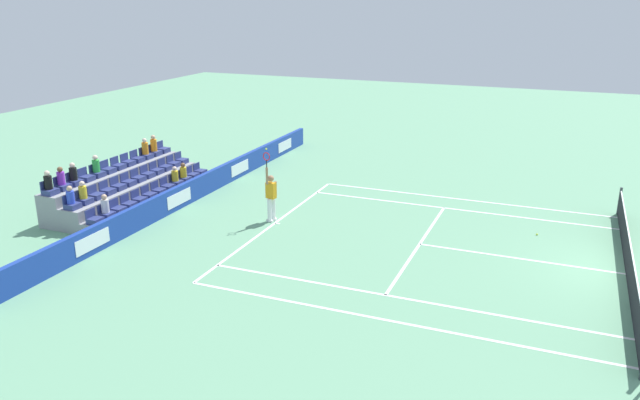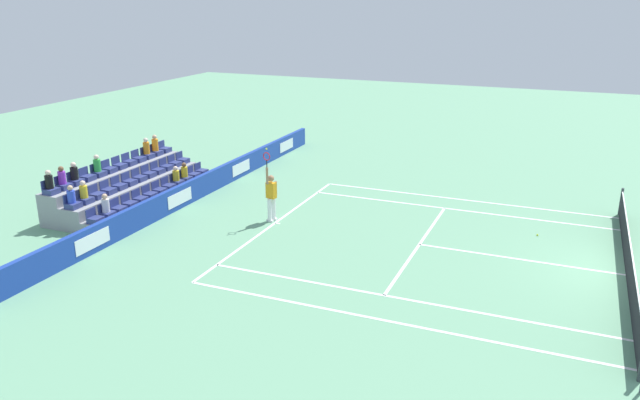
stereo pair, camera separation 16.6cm
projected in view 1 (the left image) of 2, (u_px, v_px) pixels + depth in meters
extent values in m
plane|color=#669E77|center=(626.00, 274.00, 19.05)|extent=(80.00, 80.00, 0.00)
cube|color=white|center=(275.00, 223.00, 23.30)|extent=(10.97, 0.10, 0.01)
cube|color=white|center=(420.00, 244.00, 21.34)|extent=(8.23, 0.10, 0.01)
cube|color=white|center=(517.00, 258.00, 20.19)|extent=(0.10, 6.40, 0.01)
cube|color=white|center=(401.00, 298.00, 17.55)|extent=(0.10, 11.89, 0.01)
cube|color=white|center=(455.00, 209.00, 24.80)|extent=(0.10, 11.89, 0.01)
cube|color=white|center=(387.00, 320.00, 16.35)|extent=(0.10, 11.89, 0.01)
cube|color=white|center=(461.00, 199.00, 26.00)|extent=(0.10, 11.89, 0.01)
cube|color=white|center=(277.00, 223.00, 23.26)|extent=(0.10, 0.20, 0.01)
cube|color=#193899|center=(177.00, 198.00, 24.68)|extent=(24.52, 0.20, 0.92)
cube|color=white|center=(285.00, 145.00, 33.28)|extent=(1.57, 0.01, 0.52)
cube|color=white|center=(240.00, 168.00, 28.96)|extent=(1.57, 0.01, 0.52)
cube|color=white|center=(179.00, 198.00, 24.65)|extent=(1.57, 0.01, 0.52)
cube|color=white|center=(93.00, 242.00, 20.33)|extent=(1.57, 0.01, 0.52)
cylinder|color=#33383D|center=(620.00, 201.00, 24.11)|extent=(0.10, 0.10, 1.07)
cube|color=black|center=(628.00, 260.00, 18.91)|extent=(11.77, 0.02, 0.92)
cube|color=white|center=(631.00, 246.00, 18.76)|extent=(11.77, 0.04, 0.04)
cylinder|color=white|center=(273.00, 209.00, 23.50)|extent=(0.16, 0.16, 0.90)
cylinder|color=white|center=(270.00, 210.00, 23.31)|extent=(0.16, 0.16, 0.90)
cube|color=white|center=(274.00, 219.00, 23.63)|extent=(0.17, 0.28, 0.08)
cube|color=white|center=(270.00, 221.00, 23.43)|extent=(0.17, 0.28, 0.08)
cube|color=orange|center=(271.00, 190.00, 23.17)|extent=(0.28, 0.39, 0.60)
sphere|color=#9E7251|center=(271.00, 178.00, 23.02)|extent=(0.24, 0.24, 0.24)
cylinder|color=#9E7251|center=(267.00, 176.00, 22.80)|extent=(0.09, 0.09, 0.62)
cylinder|color=#9E7251|center=(276.00, 189.00, 23.31)|extent=(0.09, 0.09, 0.56)
cylinder|color=black|center=(267.00, 164.00, 22.66)|extent=(0.04, 0.04, 0.28)
torus|color=red|center=(266.00, 157.00, 22.57)|extent=(0.09, 0.31, 0.31)
sphere|color=#D1E533|center=(266.00, 149.00, 22.48)|extent=(0.07, 0.07, 0.07)
cube|color=gray|center=(155.00, 201.00, 25.15)|extent=(7.44, 0.95, 0.42)
cube|color=navy|center=(200.00, 172.00, 28.05)|extent=(0.48, 0.44, 0.20)
cube|color=navy|center=(196.00, 166.00, 28.04)|extent=(0.48, 0.04, 0.30)
cube|color=navy|center=(193.00, 176.00, 27.51)|extent=(0.48, 0.44, 0.20)
cube|color=navy|center=(189.00, 170.00, 27.50)|extent=(0.48, 0.04, 0.30)
cube|color=navy|center=(185.00, 179.00, 26.96)|extent=(0.48, 0.44, 0.20)
cube|color=navy|center=(180.00, 173.00, 26.95)|extent=(0.48, 0.04, 0.30)
cube|color=navy|center=(177.00, 183.00, 26.41)|extent=(0.48, 0.44, 0.20)
cube|color=navy|center=(172.00, 177.00, 26.41)|extent=(0.48, 0.04, 0.30)
cube|color=navy|center=(168.00, 187.00, 25.87)|extent=(0.48, 0.44, 0.20)
cube|color=navy|center=(163.00, 181.00, 25.86)|extent=(0.48, 0.04, 0.30)
cube|color=navy|center=(159.00, 191.00, 25.32)|extent=(0.48, 0.44, 0.20)
cube|color=navy|center=(154.00, 185.00, 25.32)|extent=(0.48, 0.04, 0.30)
cube|color=navy|center=(149.00, 196.00, 24.78)|extent=(0.48, 0.44, 0.20)
cube|color=navy|center=(145.00, 189.00, 24.77)|extent=(0.48, 0.04, 0.30)
cube|color=navy|center=(140.00, 200.00, 24.23)|extent=(0.48, 0.44, 0.20)
cube|color=navy|center=(135.00, 193.00, 24.22)|extent=(0.48, 0.04, 0.30)
cube|color=navy|center=(129.00, 205.00, 23.69)|extent=(0.48, 0.44, 0.20)
cube|color=navy|center=(124.00, 198.00, 23.68)|extent=(0.48, 0.04, 0.30)
cube|color=navy|center=(118.00, 210.00, 23.14)|extent=(0.48, 0.44, 0.20)
cube|color=navy|center=(113.00, 203.00, 23.13)|extent=(0.48, 0.04, 0.30)
cube|color=navy|center=(107.00, 215.00, 22.59)|extent=(0.48, 0.44, 0.20)
cube|color=navy|center=(102.00, 208.00, 22.59)|extent=(0.48, 0.04, 0.30)
cube|color=navy|center=(95.00, 221.00, 22.05)|extent=(0.48, 0.44, 0.20)
cube|color=navy|center=(90.00, 213.00, 22.04)|extent=(0.48, 0.04, 0.30)
cube|color=gray|center=(135.00, 193.00, 25.42)|extent=(7.44, 0.95, 0.84)
cube|color=navy|center=(182.00, 161.00, 28.26)|extent=(0.48, 0.44, 0.20)
cube|color=navy|center=(178.00, 155.00, 28.25)|extent=(0.48, 0.04, 0.30)
cube|color=navy|center=(174.00, 164.00, 27.71)|extent=(0.48, 0.44, 0.20)
cube|color=navy|center=(170.00, 159.00, 27.71)|extent=(0.48, 0.04, 0.30)
cube|color=navy|center=(166.00, 168.00, 27.17)|extent=(0.48, 0.44, 0.20)
cube|color=navy|center=(161.00, 162.00, 27.16)|extent=(0.48, 0.04, 0.30)
cube|color=navy|center=(157.00, 171.00, 26.62)|extent=(0.48, 0.44, 0.20)
cube|color=navy|center=(153.00, 165.00, 26.62)|extent=(0.48, 0.04, 0.30)
cube|color=navy|center=(148.00, 175.00, 26.08)|extent=(0.48, 0.44, 0.20)
cube|color=navy|center=(144.00, 169.00, 26.07)|extent=(0.48, 0.04, 0.30)
cube|color=navy|center=(139.00, 179.00, 25.53)|extent=(0.48, 0.44, 0.20)
cube|color=navy|center=(134.00, 173.00, 25.52)|extent=(0.48, 0.04, 0.30)
cube|color=navy|center=(129.00, 183.00, 24.98)|extent=(0.48, 0.44, 0.20)
cube|color=navy|center=(124.00, 176.00, 24.98)|extent=(0.48, 0.04, 0.30)
cube|color=navy|center=(119.00, 187.00, 24.44)|extent=(0.48, 0.44, 0.20)
cube|color=navy|center=(114.00, 180.00, 24.43)|extent=(0.48, 0.04, 0.30)
cube|color=navy|center=(108.00, 192.00, 23.89)|extent=(0.48, 0.44, 0.20)
cube|color=navy|center=(103.00, 185.00, 23.89)|extent=(0.48, 0.04, 0.30)
cube|color=navy|center=(97.00, 196.00, 23.35)|extent=(0.48, 0.44, 0.20)
cube|color=navy|center=(92.00, 189.00, 23.34)|extent=(0.48, 0.04, 0.30)
cube|color=navy|center=(85.00, 201.00, 22.80)|extent=(0.48, 0.44, 0.20)
cube|color=navy|center=(80.00, 194.00, 22.80)|extent=(0.48, 0.04, 0.30)
cube|color=navy|center=(73.00, 206.00, 22.26)|extent=(0.48, 0.44, 0.20)
cube|color=navy|center=(67.00, 199.00, 22.25)|extent=(0.48, 0.04, 0.30)
cube|color=gray|center=(116.00, 186.00, 25.69)|extent=(7.44, 0.95, 1.26)
cube|color=navy|center=(164.00, 150.00, 28.47)|extent=(0.48, 0.44, 0.20)
cube|color=navy|center=(159.00, 144.00, 28.46)|extent=(0.48, 0.04, 0.30)
cube|color=navy|center=(155.00, 153.00, 27.92)|extent=(0.48, 0.44, 0.20)
cube|color=navy|center=(151.00, 147.00, 27.91)|extent=(0.48, 0.04, 0.30)
cube|color=navy|center=(147.00, 156.00, 27.38)|extent=(0.48, 0.44, 0.20)
cube|color=navy|center=(142.00, 150.00, 27.37)|extent=(0.48, 0.04, 0.30)
cube|color=navy|center=(138.00, 160.00, 26.83)|extent=(0.48, 0.44, 0.20)
cube|color=navy|center=(133.00, 154.00, 26.82)|extent=(0.48, 0.04, 0.30)
cube|color=navy|center=(128.00, 163.00, 26.28)|extent=(0.48, 0.44, 0.20)
cube|color=navy|center=(124.00, 157.00, 26.28)|extent=(0.48, 0.04, 0.30)
cube|color=navy|center=(119.00, 167.00, 25.74)|extent=(0.48, 0.44, 0.20)
cube|color=navy|center=(114.00, 160.00, 25.73)|extent=(0.48, 0.04, 0.30)
cube|color=navy|center=(109.00, 170.00, 25.19)|extent=(0.48, 0.44, 0.20)
cube|color=navy|center=(104.00, 164.00, 25.19)|extent=(0.48, 0.04, 0.30)
cube|color=navy|center=(98.00, 174.00, 24.65)|extent=(0.48, 0.44, 0.20)
cube|color=navy|center=(93.00, 168.00, 24.64)|extent=(0.48, 0.04, 0.30)
cube|color=navy|center=(87.00, 178.00, 24.10)|extent=(0.48, 0.44, 0.20)
cube|color=navy|center=(82.00, 172.00, 24.09)|extent=(0.48, 0.04, 0.30)
cube|color=navy|center=(75.00, 183.00, 23.56)|extent=(0.48, 0.44, 0.20)
cube|color=navy|center=(70.00, 176.00, 23.55)|extent=(0.48, 0.04, 0.30)
cube|color=navy|center=(63.00, 187.00, 23.01)|extent=(0.48, 0.44, 0.20)
cube|color=navy|center=(58.00, 180.00, 23.00)|extent=(0.48, 0.04, 0.30)
cube|color=navy|center=(51.00, 192.00, 22.46)|extent=(0.48, 0.44, 0.20)
cube|color=navy|center=(45.00, 185.00, 22.46)|extent=(0.48, 0.04, 0.30)
cylinder|color=yellow|center=(83.00, 192.00, 22.72)|extent=(0.28, 0.28, 0.45)
sphere|color=beige|center=(82.00, 184.00, 22.62)|extent=(0.20, 0.20, 0.20)
cylinder|color=yellow|center=(183.00, 172.00, 26.88)|extent=(0.28, 0.28, 0.43)
sphere|color=brown|center=(183.00, 165.00, 26.78)|extent=(0.20, 0.20, 0.20)
cylinder|color=black|center=(73.00, 174.00, 23.47)|extent=(0.28, 0.28, 0.48)
sphere|color=beige|center=(72.00, 165.00, 23.36)|extent=(0.20, 0.20, 0.20)
cylinder|color=yellow|center=(175.00, 176.00, 26.33)|extent=(0.28, 0.28, 0.43)
sphere|color=beige|center=(174.00, 169.00, 26.23)|extent=(0.20, 0.20, 0.20)
cylinder|color=blue|center=(70.00, 197.00, 22.17)|extent=(0.28, 0.28, 0.45)
sphere|color=#D3A884|center=(69.00, 189.00, 22.07)|extent=(0.20, 0.20, 0.20)
cylinder|color=white|center=(105.00, 206.00, 22.50)|extent=(0.28, 0.28, 0.48)
sphere|color=#D3A884|center=(104.00, 197.00, 22.40)|extent=(0.20, 0.20, 0.20)
cylinder|color=orange|center=(145.00, 148.00, 27.28)|extent=(0.28, 0.28, 0.51)
sphere|color=beige|center=(144.00, 140.00, 27.17)|extent=(0.20, 0.20, 0.20)
cylinder|color=orange|center=(154.00, 145.00, 27.83)|extent=(0.28, 0.28, 0.53)
sphere|color=#D3A884|center=(153.00, 137.00, 27.71)|extent=(0.20, 0.20, 0.20)
cylinder|color=black|center=(48.00, 183.00, 22.37)|extent=(0.28, 0.28, 0.49)
sphere|color=beige|center=(47.00, 173.00, 22.27)|extent=(0.20, 0.20, 0.20)
cylinder|color=green|center=(96.00, 166.00, 24.56)|extent=(0.28, 0.28, 0.48)
sphere|color=beige|center=(95.00, 158.00, 24.45)|extent=(0.20, 0.20, 0.20)
cylinder|color=purple|center=(61.00, 178.00, 22.92)|extent=(0.28, 0.28, 0.47)
sphere|color=brown|center=(60.00, 169.00, 22.82)|extent=(0.20, 0.20, 0.20)
sphere|color=#D1E533|center=(537.00, 234.00, 22.12)|extent=(0.07, 0.07, 0.07)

